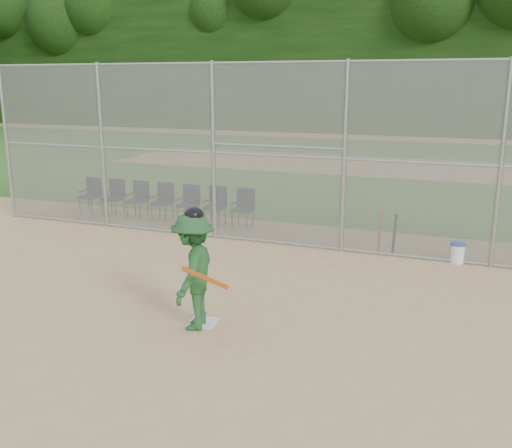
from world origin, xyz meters
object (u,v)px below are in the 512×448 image
(batter_at_plate, at_px, (193,270))
(chair_0, at_px, (90,196))
(water_cooler, at_px, (458,252))
(home_plate, at_px, (203,322))

(batter_at_plate, bearing_deg, chair_0, 137.06)
(water_cooler, bearing_deg, chair_0, 173.79)
(home_plate, height_order, batter_at_plate, batter_at_plate)
(water_cooler, bearing_deg, home_plate, -127.30)
(home_plate, xyz_separation_m, water_cooler, (3.47, 4.55, 0.20))
(water_cooler, xyz_separation_m, chair_0, (-9.73, 1.06, 0.27))
(home_plate, bearing_deg, water_cooler, 52.70)
(batter_at_plate, height_order, water_cooler, batter_at_plate)
(batter_at_plate, xyz_separation_m, water_cooler, (3.52, 4.72, -0.68))
(home_plate, relative_size, batter_at_plate, 0.23)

